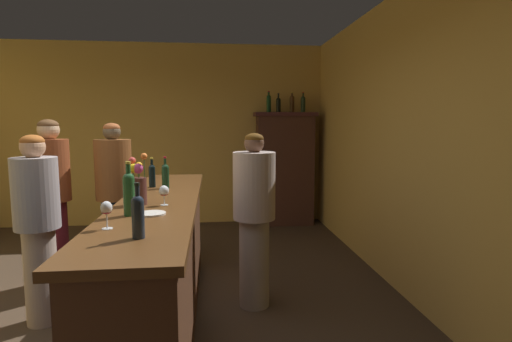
% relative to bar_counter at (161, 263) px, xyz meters
% --- Properties ---
extents(floor, '(9.17, 9.17, 0.00)m').
position_rel_bar_counter_xyz_m(floor, '(-0.59, -0.09, -0.53)').
color(floor, '#423325').
rests_on(floor, ground).
extents(wall_back, '(5.72, 0.12, 2.91)m').
position_rel_bar_counter_xyz_m(wall_back, '(-0.59, 3.49, 0.93)').
color(wall_back, gold).
rests_on(wall_back, ground).
extents(wall_right, '(0.12, 7.17, 2.91)m').
position_rel_bar_counter_xyz_m(wall_right, '(2.27, -0.09, 0.93)').
color(wall_right, gold).
rests_on(wall_right, ground).
extents(bar_counter, '(0.60, 3.05, 1.05)m').
position_rel_bar_counter_xyz_m(bar_counter, '(0.00, 0.00, 0.00)').
color(bar_counter, '#4E2F1E').
rests_on(bar_counter, ground).
extents(display_cabinet, '(0.99, 0.42, 1.82)m').
position_rel_bar_counter_xyz_m(display_cabinet, '(1.58, 3.19, 0.41)').
color(display_cabinet, '#472920').
rests_on(display_cabinet, ground).
extents(wine_bottle_malbec, '(0.06, 0.06, 0.28)m').
position_rel_bar_counter_xyz_m(wine_bottle_malbec, '(-0.14, 0.61, 0.64)').
color(wine_bottle_malbec, black).
rests_on(wine_bottle_malbec, bar_counter).
extents(wine_bottle_riesling, '(0.07, 0.07, 0.29)m').
position_rel_bar_counter_xyz_m(wine_bottle_riesling, '(-0.01, 0.54, 0.65)').
color(wine_bottle_riesling, '#183920').
rests_on(wine_bottle_riesling, bar_counter).
extents(wine_bottle_merlot, '(0.06, 0.06, 0.29)m').
position_rel_bar_counter_xyz_m(wine_bottle_merlot, '(0.04, -1.09, 0.65)').
color(wine_bottle_merlot, '#212B39').
rests_on(wine_bottle_merlot, bar_counter).
extents(wine_bottle_chardonnay, '(0.07, 0.07, 0.35)m').
position_rel_bar_counter_xyz_m(wine_bottle_chardonnay, '(-0.11, -0.56, 0.68)').
color(wine_bottle_chardonnay, '#225028').
rests_on(wine_bottle_chardonnay, bar_counter).
extents(wine_glass_front, '(0.07, 0.07, 0.14)m').
position_rel_bar_counter_xyz_m(wine_glass_front, '(0.07, -0.25, 0.62)').
color(wine_glass_front, white).
rests_on(wine_glass_front, bar_counter).
extents(wine_glass_mid, '(0.06, 0.06, 0.16)m').
position_rel_bar_counter_xyz_m(wine_glass_mid, '(-0.17, -0.88, 0.63)').
color(wine_glass_mid, white).
rests_on(wine_glass_mid, bar_counter).
extents(flower_arrangement, '(0.14, 0.12, 0.38)m').
position_rel_bar_counter_xyz_m(flower_arrangement, '(-0.12, -0.20, 0.67)').
color(flower_arrangement, '#4F2924').
rests_on(flower_arrangement, bar_counter).
extents(cheese_plate, '(0.18, 0.18, 0.01)m').
position_rel_bar_counter_xyz_m(cheese_plate, '(0.02, -0.54, 0.53)').
color(cheese_plate, white).
rests_on(cheese_plate, bar_counter).
extents(display_bottle_left, '(0.07, 0.07, 0.33)m').
position_rel_bar_counter_xyz_m(display_bottle_left, '(1.32, 3.19, 1.44)').
color(display_bottle_left, '#133A1B').
rests_on(display_bottle_left, display_cabinet).
extents(display_bottle_midleft, '(0.08, 0.08, 0.30)m').
position_rel_bar_counter_xyz_m(display_bottle_midleft, '(1.47, 3.19, 1.42)').
color(display_bottle_midleft, black).
rests_on(display_bottle_midleft, display_cabinet).
extents(display_bottle_center, '(0.07, 0.07, 0.32)m').
position_rel_bar_counter_xyz_m(display_bottle_center, '(1.69, 3.19, 1.44)').
color(display_bottle_center, '#462A12').
rests_on(display_bottle_center, display_cabinet).
extents(display_bottle_midright, '(0.07, 0.07, 0.32)m').
position_rel_bar_counter_xyz_m(display_bottle_midright, '(1.87, 3.19, 1.43)').
color(display_bottle_midright, '#1D301A').
rests_on(display_bottle_midright, display_cabinet).
extents(patron_redhead, '(0.35, 0.35, 1.55)m').
position_rel_bar_counter_xyz_m(patron_redhead, '(-0.99, 0.17, 0.32)').
color(patron_redhead, '#B9A08E').
rests_on(patron_redhead, ground).
extents(patron_in_navy, '(0.36, 0.36, 1.68)m').
position_rel_bar_counter_xyz_m(patron_in_navy, '(-1.19, 1.03, 0.40)').
color(patron_in_navy, maroon).
rests_on(patron_in_navy, ground).
extents(patron_near_entrance, '(0.38, 0.38, 1.65)m').
position_rel_bar_counter_xyz_m(patron_near_entrance, '(-0.62, 1.18, 0.37)').
color(patron_near_entrance, '#1B2844').
rests_on(patron_near_entrance, ground).
extents(bartender, '(0.37, 0.37, 1.56)m').
position_rel_bar_counter_xyz_m(bartender, '(0.78, 0.30, 0.32)').
color(bartender, '#A19893').
rests_on(bartender, ground).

